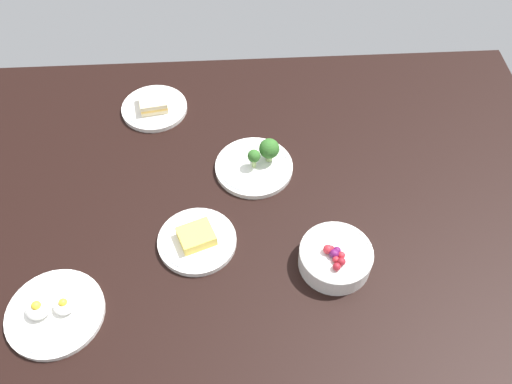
% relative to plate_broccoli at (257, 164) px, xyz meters
% --- Properties ---
extents(dining_table, '(1.56, 1.06, 0.04)m').
position_rel_plate_broccoli_xyz_m(dining_table, '(0.01, 0.09, -0.04)').
color(dining_table, black).
rests_on(dining_table, ground).
extents(plate_broccoli, '(0.20, 0.20, 0.08)m').
position_rel_plate_broccoli_xyz_m(plate_broccoli, '(0.00, 0.00, 0.00)').
color(plate_broccoli, white).
rests_on(plate_broccoli, dining_table).
extents(plate_sandwich, '(0.18, 0.18, 0.04)m').
position_rel_plate_broccoli_xyz_m(plate_sandwich, '(0.27, -0.23, -0.00)').
color(plate_sandwich, white).
rests_on(plate_sandwich, dining_table).
extents(plate_cheese, '(0.18, 0.18, 0.04)m').
position_rel_plate_broccoli_xyz_m(plate_cheese, '(0.15, 0.22, -0.01)').
color(plate_cheese, white).
rests_on(plate_cheese, dining_table).
extents(plate_eggs, '(0.20, 0.20, 0.05)m').
position_rel_plate_broccoli_xyz_m(plate_eggs, '(0.44, 0.38, -0.01)').
color(plate_eggs, white).
rests_on(plate_eggs, dining_table).
extents(bowl_berries, '(0.16, 0.16, 0.07)m').
position_rel_plate_broccoli_xyz_m(bowl_berries, '(-0.16, 0.29, 0.01)').
color(bowl_berries, white).
rests_on(bowl_berries, dining_table).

